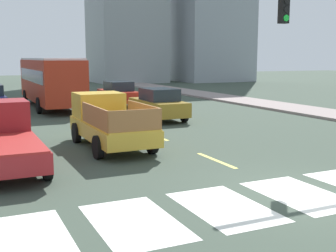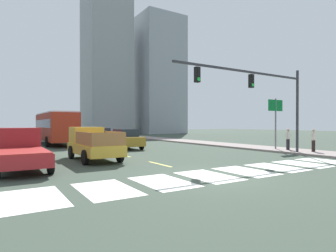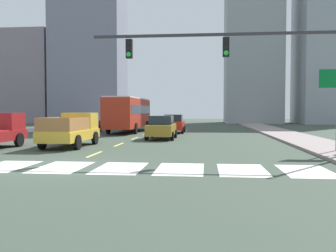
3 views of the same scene
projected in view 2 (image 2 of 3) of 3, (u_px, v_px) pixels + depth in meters
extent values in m
plane|color=#3A463A|center=(208.00, 176.00, 11.50)|extent=(160.00, 160.00, 0.00)
cube|color=gray|center=(188.00, 141.00, 33.13)|extent=(3.29, 110.00, 0.15)
cube|color=white|center=(33.00, 199.00, 8.02)|extent=(1.68, 2.83, 0.01)
cube|color=white|center=(106.00, 189.00, 9.18)|extent=(1.68, 2.83, 0.01)
cube|color=white|center=(163.00, 182.00, 10.34)|extent=(1.68, 2.83, 0.01)
cube|color=white|center=(208.00, 176.00, 11.50)|extent=(1.68, 2.83, 0.01)
cube|color=white|center=(246.00, 171.00, 12.66)|extent=(1.68, 2.83, 0.01)
cube|color=white|center=(276.00, 167.00, 13.82)|extent=(1.68, 2.83, 0.01)
cube|color=white|center=(303.00, 164.00, 14.98)|extent=(1.68, 2.83, 0.01)
cube|color=white|center=(325.00, 161.00, 16.14)|extent=(1.68, 2.83, 0.01)
cube|color=#DBD154|center=(160.00, 164.00, 14.90)|extent=(0.16, 2.40, 0.01)
cube|color=#DBD154|center=(123.00, 155.00, 19.14)|extent=(0.16, 2.40, 0.01)
cube|color=#DBD154|center=(100.00, 150.00, 23.38)|extent=(0.16, 2.40, 0.01)
cube|color=#DBD154|center=(84.00, 146.00, 27.63)|extent=(0.16, 2.40, 0.01)
cube|color=#DBD154|center=(72.00, 143.00, 31.87)|extent=(0.16, 2.40, 0.01)
cube|color=#DBD154|center=(63.00, 141.00, 36.12)|extent=(0.16, 2.40, 0.01)
cube|color=#DBD154|center=(56.00, 139.00, 40.36)|extent=(0.16, 2.40, 0.01)
cube|color=#DBD154|center=(50.00, 137.00, 44.61)|extent=(0.16, 2.40, 0.01)
cube|color=gold|center=(94.00, 149.00, 16.47)|extent=(1.96, 5.20, 0.56)
cube|color=gold|center=(86.00, 135.00, 17.91)|extent=(1.84, 1.60, 1.00)
cube|color=#19232D|center=(84.00, 132.00, 18.28)|extent=(1.72, 0.08, 0.56)
cube|color=gold|center=(99.00, 145.00, 15.66)|extent=(1.84, 3.30, 0.06)
cylinder|color=black|center=(71.00, 152.00, 17.28)|extent=(0.22, 0.80, 0.80)
cylinder|color=black|center=(102.00, 151.00, 18.32)|extent=(0.22, 0.80, 0.80)
cylinder|color=black|center=(85.00, 157.00, 14.63)|extent=(0.22, 0.80, 0.80)
cylinder|color=black|center=(120.00, 155.00, 15.67)|extent=(0.22, 0.80, 0.80)
cube|color=#9B6637|center=(83.00, 138.00, 15.18)|extent=(0.06, 3.17, 0.70)
cube|color=#9B6637|center=(115.00, 138.00, 16.14)|extent=(0.06, 3.17, 0.70)
cube|color=#9B6637|center=(109.00, 139.00, 14.32)|extent=(1.80, 0.06, 0.70)
cube|color=maroon|center=(22.00, 156.00, 12.81)|extent=(1.96, 5.20, 0.56)
cube|color=maroon|center=(19.00, 138.00, 14.25)|extent=(1.84, 1.60, 1.00)
cube|color=#19232D|center=(19.00, 134.00, 14.62)|extent=(1.72, 0.08, 0.56)
cube|color=maroon|center=(24.00, 151.00, 12.00)|extent=(1.84, 3.30, 0.06)
cylinder|color=black|center=(41.00, 157.00, 14.65)|extent=(0.22, 0.80, 0.80)
cylinder|color=black|center=(51.00, 165.00, 12.01)|extent=(0.22, 0.80, 0.80)
cube|color=#AD2C19|center=(55.00, 127.00, 29.00)|extent=(2.50, 10.80, 2.70)
cube|color=#19232D|center=(55.00, 124.00, 29.00)|extent=(2.52, 9.94, 0.80)
cube|color=silver|center=(55.00, 113.00, 28.99)|extent=(2.40, 10.37, 0.12)
cylinder|color=black|center=(38.00, 139.00, 31.19)|extent=(0.22, 1.00, 1.00)
cylinder|color=black|center=(61.00, 138.00, 32.51)|extent=(0.22, 1.00, 1.00)
cylinder|color=black|center=(47.00, 142.00, 25.83)|extent=(0.22, 1.00, 1.00)
cylinder|color=black|center=(75.00, 141.00, 27.15)|extent=(0.22, 1.00, 1.00)
cube|color=olive|center=(125.00, 141.00, 24.12)|extent=(1.80, 4.40, 0.76)
cube|color=#1E2833|center=(126.00, 133.00, 23.99)|extent=(1.58, 2.11, 0.64)
cylinder|color=black|center=(110.00, 145.00, 24.80)|extent=(0.22, 0.64, 0.64)
cylinder|color=black|center=(128.00, 144.00, 25.76)|extent=(0.22, 0.64, 0.64)
cylinder|color=black|center=(122.00, 147.00, 22.49)|extent=(0.22, 0.64, 0.64)
cylinder|color=black|center=(142.00, 146.00, 23.44)|extent=(0.22, 0.64, 0.64)
cube|color=navy|center=(13.00, 139.00, 26.12)|extent=(1.80, 4.40, 0.76)
cube|color=#1E2833|center=(13.00, 132.00, 25.99)|extent=(1.58, 2.11, 0.64)
cylinder|color=black|center=(2.00, 143.00, 26.81)|extent=(0.22, 0.64, 0.64)
cylinder|color=black|center=(23.00, 142.00, 27.76)|extent=(0.22, 0.64, 0.64)
cylinder|color=black|center=(2.00, 145.00, 24.49)|extent=(0.22, 0.64, 0.64)
cylinder|color=black|center=(25.00, 144.00, 25.44)|extent=(0.22, 0.64, 0.64)
cube|color=red|center=(100.00, 137.00, 30.69)|extent=(1.80, 4.40, 0.76)
cube|color=#1E2833|center=(100.00, 131.00, 30.56)|extent=(1.58, 2.11, 0.64)
cylinder|color=black|center=(88.00, 140.00, 31.38)|extent=(0.22, 0.64, 0.64)
cylinder|color=black|center=(104.00, 140.00, 32.33)|extent=(0.22, 0.64, 0.64)
cylinder|color=black|center=(96.00, 142.00, 29.06)|extent=(0.22, 0.64, 0.64)
cylinder|color=black|center=(112.00, 141.00, 30.02)|extent=(0.22, 0.64, 0.64)
cylinder|color=#2D2D33|center=(297.00, 112.00, 19.98)|extent=(0.18, 0.18, 6.00)
cube|color=#2D2D33|center=(245.00, 71.00, 17.13)|extent=(10.69, 0.12, 0.12)
cube|color=black|center=(251.00, 81.00, 17.42)|extent=(0.28, 0.24, 0.84)
cylinder|color=black|center=(253.00, 77.00, 17.31)|extent=(0.20, 0.04, 0.20)
cylinder|color=black|center=(253.00, 81.00, 17.31)|extent=(0.20, 0.04, 0.20)
cylinder|color=green|center=(253.00, 85.00, 17.31)|extent=(0.20, 0.04, 0.20)
cube|color=black|center=(197.00, 75.00, 15.16)|extent=(0.28, 0.24, 0.84)
cylinder|color=black|center=(199.00, 70.00, 15.05)|extent=(0.20, 0.04, 0.20)
cylinder|color=black|center=(199.00, 74.00, 15.05)|extent=(0.20, 0.04, 0.20)
cylinder|color=green|center=(199.00, 79.00, 15.05)|extent=(0.20, 0.04, 0.20)
cylinder|color=slate|center=(276.00, 125.00, 22.35)|extent=(0.12, 0.12, 4.20)
cube|color=#08692A|center=(275.00, 105.00, 22.30)|extent=(1.70, 0.06, 0.90)
cylinder|color=#2D211E|center=(313.00, 146.00, 20.04)|extent=(0.14, 0.14, 0.84)
cylinder|color=#2D211E|center=(314.00, 146.00, 20.15)|extent=(0.14, 0.14, 0.84)
cylinder|color=beige|center=(313.00, 136.00, 20.09)|extent=(0.34, 0.34, 0.58)
cylinder|color=beige|center=(312.00, 137.00, 19.97)|extent=(0.09, 0.09, 0.54)
cylinder|color=beige|center=(315.00, 137.00, 20.21)|extent=(0.09, 0.09, 0.54)
sphere|color=tan|center=(313.00, 131.00, 20.09)|extent=(0.22, 0.22, 0.22)
cylinder|color=#2A242B|center=(287.00, 144.00, 21.58)|extent=(0.14, 0.14, 0.84)
cylinder|color=#2A242B|center=(289.00, 144.00, 21.68)|extent=(0.14, 0.14, 0.84)
cylinder|color=beige|center=(288.00, 135.00, 21.62)|extent=(0.34, 0.34, 0.58)
cylinder|color=beige|center=(286.00, 136.00, 21.51)|extent=(0.09, 0.09, 0.54)
cylinder|color=beige|center=(290.00, 136.00, 21.74)|extent=(0.09, 0.09, 0.54)
sphere|color=tan|center=(288.00, 130.00, 21.62)|extent=(0.22, 0.22, 0.22)
cube|color=gray|center=(106.00, 17.00, 60.22)|extent=(8.96, 9.22, 50.49)
cube|color=#9199A0|center=(158.00, 76.00, 65.12)|extent=(9.94, 9.96, 26.92)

